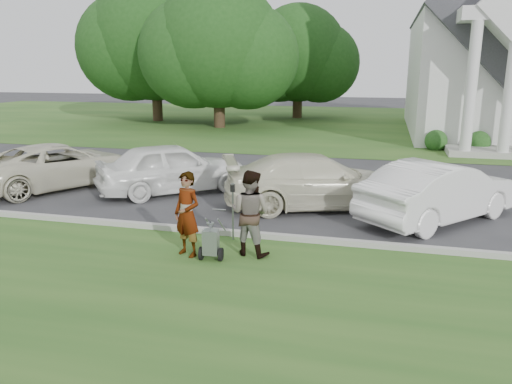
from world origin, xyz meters
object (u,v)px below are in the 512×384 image
at_px(striping_cart, 211,243).
at_px(car_c, 316,181).
at_px(car_d, 439,191).
at_px(parking_meter_near, 233,205).
at_px(tree_left, 218,50).
at_px(car_a, 60,165).
at_px(tree_back, 298,58).
at_px(person_left, 187,215).
at_px(person_right, 250,213).
at_px(tree_far, 154,44).
at_px(car_b, 173,168).
at_px(church, 495,34).

height_order(striping_cart, car_c, car_c).
relative_size(striping_cart, car_d, 0.21).
distance_m(striping_cart, car_c, 5.04).
xyz_separation_m(parking_meter_near, car_d, (4.88, 2.88, -0.07)).
height_order(tree_left, car_a, tree_left).
distance_m(tree_left, tree_back, 8.95).
bearing_deg(person_left, car_c, 87.90).
bearing_deg(striping_cart, tree_back, 90.98).
relative_size(person_right, car_a, 0.35).
bearing_deg(car_d, parking_meter_near, 71.72).
bearing_deg(person_right, tree_left, -57.79).
distance_m(tree_far, person_left, 29.36).
bearing_deg(car_c, car_b, 60.95).
distance_m(person_left, car_d, 6.89).
bearing_deg(car_c, tree_back, -11.04).
bearing_deg(parking_meter_near, person_right, -51.88).
bearing_deg(tree_back, striping_cart, -83.54).
relative_size(person_left, person_right, 0.99).
height_order(person_left, car_d, person_left).
height_order(tree_far, tree_back, tree_far).
relative_size(tree_back, car_c, 1.78).
height_order(tree_back, parking_meter_near, tree_back).
bearing_deg(tree_left, tree_far, 153.44).
relative_size(person_left, car_c, 0.35).
bearing_deg(parking_meter_near, tree_left, 109.30).
bearing_deg(car_a, parking_meter_near, -177.76).
xyz_separation_m(church, person_left, (-10.07, -24.05, -5.01)).
bearing_deg(church, person_left, -112.72).
xyz_separation_m(tree_left, person_left, (6.94, -22.92, -4.18)).
xyz_separation_m(tree_left, car_d, (12.48, -18.83, -4.30)).
bearing_deg(car_b, car_c, -137.52).
relative_size(car_b, car_c, 0.90).
bearing_deg(parking_meter_near, striping_cart, -93.40).
distance_m(church, striping_cart, 26.57).
relative_size(parking_meter_near, car_b, 0.28).
relative_size(person_left, parking_meter_near, 1.34).
distance_m(church, parking_meter_near, 25.21).
xyz_separation_m(car_a, car_d, (12.27, -0.92, 0.06)).
bearing_deg(church, car_c, -112.15).
distance_m(person_right, car_b, 6.22).
height_order(striping_cart, person_right, person_right).
relative_size(church, car_d, 4.90).
bearing_deg(tree_left, striping_cart, -71.94).
bearing_deg(tree_left, parking_meter_near, -70.70).
bearing_deg(parking_meter_near, person_left, -118.45).
bearing_deg(tree_back, car_b, -89.30).
height_order(parking_meter_near, car_b, car_b).
relative_size(tree_far, car_a, 2.14).
xyz_separation_m(tree_left, car_a, (0.21, -17.91, -4.36)).
bearing_deg(car_b, car_d, -138.32).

